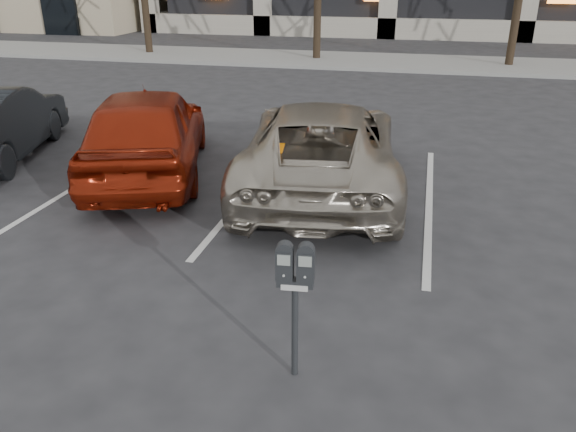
{
  "coord_description": "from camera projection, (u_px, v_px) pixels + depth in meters",
  "views": [
    {
      "loc": [
        1.18,
        -5.82,
        3.25
      ],
      "look_at": [
        -0.02,
        -0.89,
        1.01
      ],
      "focal_mm": 35.0,
      "sensor_mm": 36.0,
      "label": 1
    }
  ],
  "objects": [
    {
      "name": "parking_meter",
      "position": [
        295.0,
        278.0,
        4.53
      ],
      "size": [
        0.33,
        0.16,
        1.25
      ],
      "rotation": [
        0.0,
        0.0,
        0.1
      ],
      "color": "black",
      "rests_on": "ground"
    },
    {
      "name": "car_red",
      "position": [
        147.0,
        131.0,
        9.43
      ],
      "size": [
        3.15,
        4.8,
        1.52
      ],
      "primitive_type": "imported",
      "rotation": [
        0.0,
        0.0,
        3.47
      ],
      "color": "maroon",
      "rests_on": "ground"
    },
    {
      "name": "ground",
      "position": [
        307.0,
        264.0,
        6.74
      ],
      "size": [
        140.0,
        140.0,
        0.0
      ],
      "primitive_type": "plane",
      "color": "#28282B",
      "rests_on": "ground"
    },
    {
      "name": "sidewalk",
      "position": [
        395.0,
        62.0,
        20.94
      ],
      "size": [
        80.0,
        4.0,
        0.12
      ],
      "primitive_type": "cube",
      "color": "gray",
      "rests_on": "ground"
    },
    {
      "name": "stall_lines",
      "position": [
        252.0,
        187.0,
        9.09
      ],
      "size": [
        16.9,
        5.2,
        0.0
      ],
      "color": "silver",
      "rests_on": "ground"
    },
    {
      "name": "suv_silver",
      "position": [
        321.0,
        146.0,
        8.81
      ],
      "size": [
        2.96,
        5.29,
        1.4
      ],
      "rotation": [
        0.0,
        0.0,
        3.27
      ],
      "color": "#B8AE9D",
      "rests_on": "ground"
    }
  ]
}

